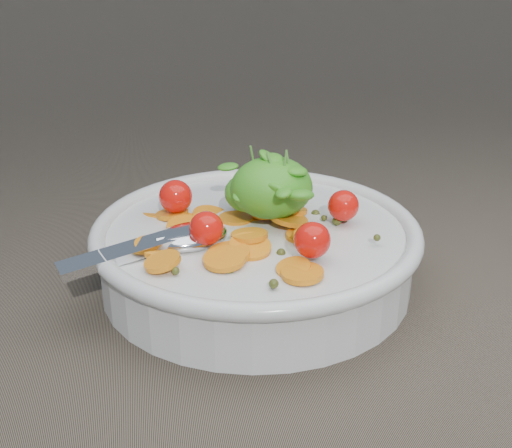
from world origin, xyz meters
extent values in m
plane|color=brown|center=(0.00, 0.00, 0.00)|extent=(6.00, 6.00, 0.00)
cylinder|color=silver|center=(-0.02, -0.01, 0.03)|extent=(0.27, 0.27, 0.05)
torus|color=silver|center=(-0.02, -0.01, 0.05)|extent=(0.29, 0.29, 0.01)
cylinder|color=silver|center=(-0.02, -0.01, 0.00)|extent=(0.14, 0.14, 0.01)
cylinder|color=brown|center=(-0.02, -0.01, 0.03)|extent=(0.25, 0.25, 0.04)
cylinder|color=orange|center=(-0.09, 0.03, 0.05)|extent=(0.04, 0.04, 0.01)
cylinder|color=orange|center=(-0.11, -0.04, 0.06)|extent=(0.03, 0.03, 0.01)
cylinder|color=orange|center=(-0.10, 0.04, 0.05)|extent=(0.04, 0.04, 0.01)
cylinder|color=orange|center=(-0.01, -0.09, 0.06)|extent=(0.04, 0.04, 0.01)
cylinder|color=orange|center=(0.02, -0.04, 0.05)|extent=(0.05, 0.05, 0.01)
cylinder|color=orange|center=(-0.08, 0.00, 0.06)|extent=(0.04, 0.04, 0.01)
cylinder|color=orange|center=(-0.03, -0.06, 0.06)|extent=(0.05, 0.05, 0.02)
cylinder|color=orange|center=(0.00, 0.05, 0.06)|extent=(0.04, 0.04, 0.01)
cylinder|color=orange|center=(0.00, -0.10, 0.06)|extent=(0.04, 0.04, 0.01)
cylinder|color=orange|center=(0.00, 0.05, 0.05)|extent=(0.03, 0.03, 0.02)
cylinder|color=orange|center=(-0.08, 0.01, 0.05)|extent=(0.05, 0.05, 0.02)
cylinder|color=orange|center=(0.02, 0.01, 0.06)|extent=(0.03, 0.03, 0.01)
cylinder|color=orange|center=(-0.02, 0.02, 0.05)|extent=(0.05, 0.05, 0.01)
cylinder|color=orange|center=(0.01, -0.01, 0.06)|extent=(0.05, 0.05, 0.01)
cylinder|color=orange|center=(-0.06, -0.07, 0.06)|extent=(0.05, 0.05, 0.01)
cylinder|color=orange|center=(-0.06, 0.02, 0.05)|extent=(0.04, 0.04, 0.02)
cylinder|color=orange|center=(-0.03, -0.04, 0.06)|extent=(0.04, 0.04, 0.01)
cylinder|color=orange|center=(-0.11, -0.03, 0.06)|extent=(0.03, 0.03, 0.01)
cylinder|color=orange|center=(-0.09, -0.01, 0.05)|extent=(0.04, 0.04, 0.01)
cylinder|color=orange|center=(-0.03, 0.01, 0.05)|extent=(0.04, 0.04, 0.01)
cylinder|color=orange|center=(-0.10, -0.07, 0.06)|extent=(0.04, 0.04, 0.01)
cylinder|color=orange|center=(0.00, 0.01, 0.06)|extent=(0.03, 0.03, 0.01)
cylinder|color=orange|center=(-0.05, -0.06, 0.06)|extent=(0.05, 0.05, 0.01)
cylinder|color=orange|center=(0.02, -0.05, 0.06)|extent=(0.03, 0.03, 0.01)
sphere|color=#3E4416|center=(0.07, -0.06, 0.06)|extent=(0.01, 0.01, 0.01)
sphere|color=#3E4416|center=(-0.10, -0.05, 0.05)|extent=(0.01, 0.01, 0.01)
sphere|color=#3E4416|center=(-0.03, -0.12, 0.06)|extent=(0.01, 0.01, 0.01)
sphere|color=#3E4416|center=(0.04, -0.01, 0.06)|extent=(0.01, 0.01, 0.01)
sphere|color=#3E4416|center=(-0.09, -0.08, 0.06)|extent=(0.01, 0.01, 0.01)
sphere|color=#3E4416|center=(0.02, -0.08, 0.06)|extent=(0.01, 0.01, 0.01)
sphere|color=#3E4416|center=(0.02, -0.06, 0.06)|extent=(0.01, 0.01, 0.01)
sphere|color=#3E4416|center=(-0.01, 0.02, 0.05)|extent=(0.01, 0.01, 0.01)
sphere|color=#3E4416|center=(0.04, 0.01, 0.05)|extent=(0.01, 0.01, 0.01)
sphere|color=#3E4416|center=(0.06, -0.01, 0.05)|extent=(0.01, 0.01, 0.01)
sphere|color=#3E4416|center=(0.01, -0.04, 0.05)|extent=(0.01, 0.01, 0.01)
sphere|color=#3E4416|center=(-0.01, -0.06, 0.05)|extent=(0.01, 0.01, 0.01)
sphere|color=#3E4416|center=(0.05, -0.02, 0.06)|extent=(0.01, 0.01, 0.01)
sphere|color=#3E4416|center=(-0.01, -0.10, 0.05)|extent=(0.01, 0.01, 0.01)
sphere|color=#3E4416|center=(-0.11, -0.04, 0.05)|extent=(0.01, 0.01, 0.01)
sphere|color=#3E4416|center=(0.07, 0.02, 0.05)|extent=(0.01, 0.01, 0.01)
sphere|color=#3E4416|center=(-0.03, 0.03, 0.06)|extent=(0.01, 0.01, 0.01)
sphere|color=#3E4416|center=(-0.05, -0.08, 0.05)|extent=(0.01, 0.01, 0.01)
sphere|color=red|center=(0.06, -0.02, 0.07)|extent=(0.03, 0.03, 0.03)
sphere|color=red|center=(0.01, 0.05, 0.07)|extent=(0.03, 0.03, 0.03)
sphere|color=red|center=(-0.09, 0.03, 0.07)|extent=(0.03, 0.03, 0.03)
sphere|color=red|center=(-0.07, -0.04, 0.07)|extent=(0.03, 0.03, 0.03)
sphere|color=red|center=(0.01, -0.08, 0.07)|extent=(0.03, 0.03, 0.03)
ellipsoid|color=green|center=(0.00, 0.00, 0.09)|extent=(0.07, 0.06, 0.05)
ellipsoid|color=green|center=(-0.02, 0.01, 0.08)|extent=(0.04, 0.04, 0.03)
ellipsoid|color=green|center=(0.01, 0.03, 0.09)|extent=(0.04, 0.04, 0.02)
ellipsoid|color=green|center=(0.00, -0.01, 0.09)|extent=(0.02, 0.03, 0.02)
ellipsoid|color=green|center=(0.00, 0.00, 0.09)|extent=(0.03, 0.03, 0.02)
ellipsoid|color=green|center=(0.00, -0.01, 0.09)|extent=(0.02, 0.02, 0.02)
ellipsoid|color=green|center=(0.00, 0.00, 0.11)|extent=(0.02, 0.03, 0.01)
ellipsoid|color=green|center=(0.00, 0.00, 0.09)|extent=(0.03, 0.03, 0.02)
ellipsoid|color=green|center=(0.00, -0.04, 0.10)|extent=(0.02, 0.02, 0.01)
ellipsoid|color=green|center=(0.00, -0.02, 0.09)|extent=(0.03, 0.02, 0.03)
ellipsoid|color=green|center=(0.00, -0.01, 0.09)|extent=(0.03, 0.03, 0.01)
ellipsoid|color=green|center=(-0.01, 0.00, 0.10)|extent=(0.03, 0.03, 0.03)
ellipsoid|color=green|center=(-0.02, 0.00, 0.09)|extent=(0.03, 0.03, 0.01)
ellipsoid|color=green|center=(-0.01, 0.00, 0.10)|extent=(0.04, 0.04, 0.02)
ellipsoid|color=green|center=(0.00, 0.00, 0.10)|extent=(0.03, 0.03, 0.02)
ellipsoid|color=green|center=(0.01, -0.04, 0.09)|extent=(0.03, 0.03, 0.02)
ellipsoid|color=green|center=(0.02, 0.03, 0.10)|extent=(0.02, 0.02, 0.01)
ellipsoid|color=green|center=(-0.03, -0.01, 0.08)|extent=(0.02, 0.02, 0.01)
ellipsoid|color=green|center=(-0.04, 0.04, 0.09)|extent=(0.02, 0.02, 0.01)
ellipsoid|color=green|center=(0.01, -0.02, 0.11)|extent=(0.03, 0.03, 0.01)
ellipsoid|color=green|center=(-0.01, 0.00, 0.11)|extent=(0.03, 0.03, 0.02)
ellipsoid|color=green|center=(-0.01, 0.00, 0.10)|extent=(0.03, 0.03, 0.02)
ellipsoid|color=green|center=(-0.01, 0.00, 0.09)|extent=(0.02, 0.02, 0.02)
ellipsoid|color=green|center=(-0.01, -0.01, 0.10)|extent=(0.02, 0.02, 0.01)
ellipsoid|color=green|center=(-0.02, 0.03, 0.09)|extent=(0.04, 0.04, 0.02)
cylinder|color=#4C8C33|center=(0.00, -0.01, 0.10)|extent=(0.01, 0.01, 0.05)
cylinder|color=#4C8C33|center=(0.01, -0.01, 0.10)|extent=(0.01, 0.01, 0.05)
cylinder|color=#4C8C33|center=(0.00, -0.01, 0.10)|extent=(0.01, 0.01, 0.05)
cylinder|color=#4C8C33|center=(-0.02, 0.01, 0.10)|extent=(0.01, 0.00, 0.05)
ellipsoid|color=silver|center=(-0.08, -0.03, 0.06)|extent=(0.07, 0.06, 0.02)
cube|color=silver|center=(-0.13, -0.05, 0.06)|extent=(0.12, 0.06, 0.02)
cylinder|color=silver|center=(-0.10, -0.04, 0.06)|extent=(0.03, 0.02, 0.01)
cube|color=white|center=(0.00, 0.16, 0.00)|extent=(0.17, 0.16, 0.01)
camera|label=1|loc=(-0.11, -0.52, 0.29)|focal=45.00mm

